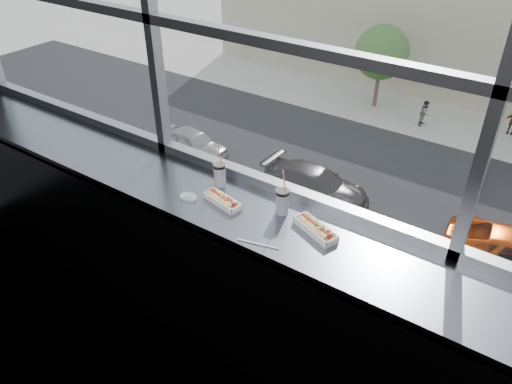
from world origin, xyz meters
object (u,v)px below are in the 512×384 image
Objects in this scene: soda_cup_right at (282,200)px; tree_left at (382,52)px; soda_cup_left at (220,173)px; car_near_b at (316,180)px; hotdog_tray_right at (316,228)px; wrapper at (189,197)px; hotdog_tray_left at (222,200)px; loose_straw at (258,244)px; car_near_a at (193,139)px; pedestrian_a at (426,111)px.

soda_cup_right is 0.05× the size of tree_left.
soda_cup_left is 20.93m from car_near_b.
car_near_b is at bearing 138.19° from hotdog_tray_right.
hotdog_tray_left is at bearing 20.18° from wrapper.
tree_left is at bearing 94.89° from loose_straw.
loose_straw is 0.60m from wrapper.
hotdog_tray_left is 0.21m from wrapper.
car_near_a is at bearing 91.45° from car_near_b.
pedestrian_a is at bearing 101.74° from wrapper.
hotdog_tray_left is 0.92× the size of hotdog_tray_right.
wrapper is 24.82m from car_near_a.
soda_cup_right is at bearing -70.64° from tree_left.
car_near_a is at bearing 118.99° from loose_straw.
soda_cup_left is at bearing 144.14° from hotdog_tray_left.
hotdog_tray_right is 21.22m from car_near_b.
soda_cup_left is (-0.14, 0.15, 0.06)m from hotdog_tray_left.
pedestrian_a is (-5.75, 27.12, -11.19)m from soda_cup_left.
soda_cup_right is at bearing 84.54° from loose_straw.
loose_straw is (0.52, -0.35, -0.08)m from soda_cup_left.
car_near_b is 12.44m from tree_left.
wrapper reaches higher than pedestrian_a.
soda_cup_right is 1.28× the size of loose_straw.
soda_cup_right reaches higher than tree_left.
hotdog_tray_left reaches higher than pedestrian_a.
soda_cup_right reaches higher than pedestrian_a.
car_near_a is 14.38m from pedestrian_a.
hotdog_tray_right is 0.80m from wrapper.
soda_cup_left reaches higher than tree_left.
soda_cup_left is at bearing -71.48° from tree_left.
tree_left is at bearing 108.52° from soda_cup_left.
soda_cup_right is at bearing 32.21° from hotdog_tray_left.
car_near_a is 3.01× the size of pedestrian_a.
hotdog_tray_right is 0.26m from soda_cup_right.
soda_cup_right reaches higher than wrapper.
tree_left is at bearing 109.36° from soda_cup_right.
loose_straw is (-0.20, -0.26, -0.02)m from hotdog_tray_right.
wrapper reaches higher than tree_left.
hotdog_tray_left is at bearing -133.09° from car_near_a.
hotdog_tray_right is at bearing -70.23° from tree_left.
soda_cup_left reaches higher than car_near_a.
car_near_a reaches higher than pedestrian_a.
car_near_b is (-8.08, 16.23, -11.03)m from hotdog_tray_right.
car_near_b is at bearing 114.02° from wrapper.
pedestrian_a is at bearing -6.91° from car_near_b.
tree_left is at bearing -21.16° from car_near_a.
car_near_b is at bearing 101.18° from loose_straw.
loose_straw is 0.04× the size of tree_left.
loose_straw is 0.04× the size of car_near_b.
soda_cup_right reaches higher than car_near_a.
hotdog_tray_right is 30.10m from pedestrian_a.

